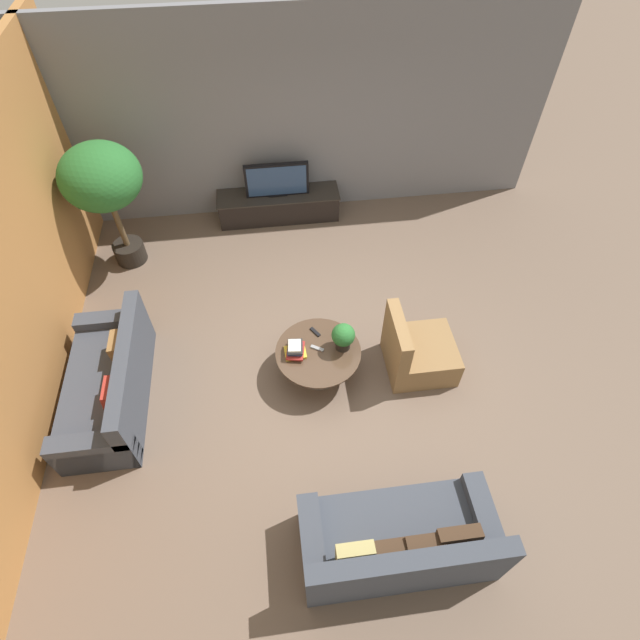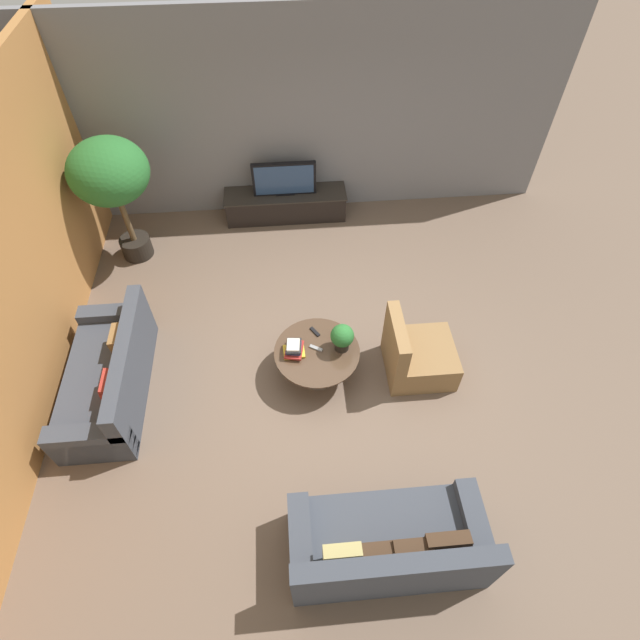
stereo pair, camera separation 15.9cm
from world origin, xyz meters
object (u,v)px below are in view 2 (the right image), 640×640
at_px(television, 284,179).
at_px(armchair_wicker, 416,355).
at_px(couch_near_entry, 388,546).
at_px(potted_palm_tall, 110,177).
at_px(media_console, 286,204).
at_px(potted_plant_tabletop, 342,337).
at_px(coffee_table, 317,357).
at_px(couch_by_wall, 110,377).

distance_m(television, armchair_wicker, 3.45).
distance_m(couch_near_entry, potted_palm_tall, 5.51).
distance_m(media_console, potted_plant_tabletop, 3.10).
bearing_deg(television, couch_near_entry, -82.07).
bearing_deg(potted_palm_tall, media_console, 17.57).
distance_m(coffee_table, armchair_wicker, 1.19).
relative_size(television, armchair_wicker, 1.12).
distance_m(television, couch_by_wall, 3.82).
relative_size(couch_by_wall, couch_near_entry, 1.03).
xyz_separation_m(television, coffee_table, (0.25, -3.05, -0.41)).
xyz_separation_m(couch_near_entry, armchair_wicker, (0.71, 2.11, -0.02)).
bearing_deg(couch_by_wall, television, 145.28).
height_order(media_console, couch_near_entry, couch_near_entry).
height_order(couch_by_wall, potted_palm_tall, potted_palm_tall).
bearing_deg(media_console, couch_near_entry, -82.07).
bearing_deg(armchair_wicker, television, 24.74).
distance_m(television, coffee_table, 3.09).
bearing_deg(armchair_wicker, potted_palm_tall, 56.90).
relative_size(media_console, television, 1.97).
xyz_separation_m(armchair_wicker, potted_palm_tall, (-3.68, 2.40, 1.08)).
xyz_separation_m(media_console, armchair_wicker, (1.43, -3.11, 0.04)).
height_order(couch_near_entry, armchair_wicker, armchair_wicker).
relative_size(coffee_table, couch_by_wall, 0.55).
bearing_deg(media_console, coffee_table, -85.37).
xyz_separation_m(media_console, potted_plant_tabletop, (0.54, -3.03, 0.39)).
bearing_deg(couch_near_entry, potted_palm_tall, -56.58).
relative_size(television, potted_plant_tabletop, 2.65).
bearing_deg(couch_near_entry, couch_by_wall, -35.98).
height_order(media_console, television, television).
relative_size(couch_by_wall, armchair_wicker, 2.14).
relative_size(potted_palm_tall, potted_plant_tabletop, 5.06).
distance_m(coffee_table, potted_palm_tall, 3.58).
xyz_separation_m(television, couch_near_entry, (0.73, -5.22, -0.41)).
bearing_deg(armchair_wicker, couch_near_entry, 161.46).
distance_m(couch_by_wall, armchair_wicker, 3.60).
distance_m(television, potted_palm_tall, 2.45).
relative_size(media_console, couch_near_entry, 1.06).
bearing_deg(potted_palm_tall, potted_plant_tabletop, -39.65).
height_order(couch_by_wall, couch_near_entry, same).
bearing_deg(media_console, potted_plant_tabletop, -79.86).
bearing_deg(potted_plant_tabletop, couch_by_wall, -177.90).
bearing_deg(potted_plant_tabletop, potted_palm_tall, 140.35).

